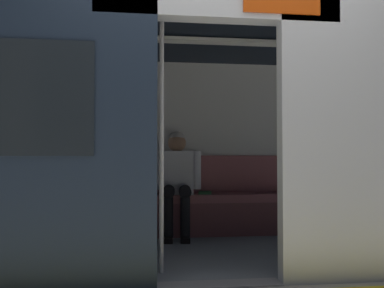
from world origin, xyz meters
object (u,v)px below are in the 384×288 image
object	(u,v)px
person_seated	(177,176)
handbag	(136,187)
train_car	(191,101)
bench_seat	(184,204)
grab_pole_door	(162,141)
book	(205,193)

from	to	relation	value
person_seated	handbag	distance (m)	0.49
train_car	person_seated	bearing A→B (deg)	-87.39
bench_seat	grab_pole_door	size ratio (longest dim) A/B	1.45
train_car	bench_seat	world-z (taller)	train_car
bench_seat	book	distance (m)	0.28
train_car	grab_pole_door	xyz separation A→B (m)	(0.33, 0.73, -0.41)
bench_seat	handbag	distance (m)	0.59
train_car	book	distance (m)	1.41
bench_seat	grab_pole_door	bearing A→B (deg)	77.25
handbag	book	size ratio (longest dim) A/B	1.18
handbag	grab_pole_door	size ratio (longest dim) A/B	0.13
person_seated	train_car	bearing A→B (deg)	92.61
bench_seat	grab_pole_door	world-z (taller)	grab_pole_door
book	train_car	bearing A→B (deg)	83.20
train_car	book	size ratio (longest dim) A/B	29.09
bench_seat	book	xyz separation A→B (m)	(-0.25, -0.06, 0.12)
person_seated	grab_pole_door	size ratio (longest dim) A/B	0.59
train_car	handbag	xyz separation A→B (m)	(0.50, -1.02, -0.87)
train_car	grab_pole_door	size ratio (longest dim) A/B	3.14
bench_seat	book	bearing A→B (deg)	-167.03
bench_seat	book	size ratio (longest dim) A/B	13.40
grab_pole_door	person_seated	bearing A→B (deg)	-100.02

